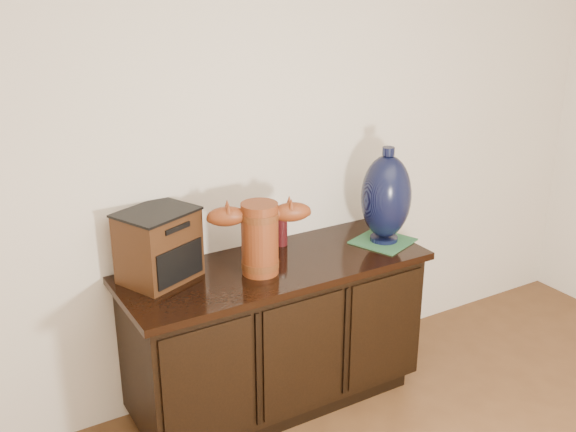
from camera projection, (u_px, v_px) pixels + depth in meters
sideboard at (276, 334)px, 3.25m from camera, size 1.46×0.56×0.75m
terracotta_vessel at (260, 234)px, 2.98m from camera, size 0.46×0.23×0.33m
tv_radio at (159, 245)px, 2.93m from camera, size 0.39×0.36×0.32m
green_mat at (383, 241)px, 3.38m from camera, size 0.33×0.33×0.01m
lamp_base at (386, 197)px, 3.30m from camera, size 0.32×0.32×0.48m
spray_can at (281, 229)px, 3.31m from camera, size 0.06×0.06×0.17m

